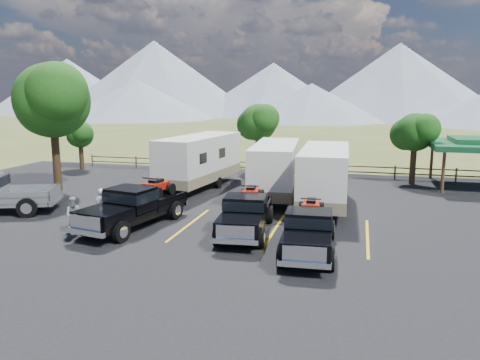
% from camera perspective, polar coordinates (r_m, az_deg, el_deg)
% --- Properties ---
extents(ground, '(320.00, 320.00, 0.00)m').
position_cam_1_polar(ground, '(17.71, -4.64, -9.45)').
color(ground, '#495A26').
rests_on(ground, ground).
extents(asphalt_lot, '(44.00, 34.00, 0.04)m').
position_cam_1_polar(asphalt_lot, '(20.41, -1.88, -6.62)').
color(asphalt_lot, black).
rests_on(asphalt_lot, ground).
extents(stall_lines, '(12.12, 5.50, 0.01)m').
position_cam_1_polar(stall_lines, '(21.33, -1.13, -5.79)').
color(stall_lines, gold).
rests_on(stall_lines, asphalt_lot).
extents(tree_big_nw, '(5.54, 5.18, 7.84)m').
position_cam_1_polar(tree_big_nw, '(30.62, -21.97, 8.98)').
color(tree_big_nw, black).
rests_on(tree_big_nw, ground).
extents(tree_ne_a, '(3.11, 2.92, 4.76)m').
position_cam_1_polar(tree_ne_a, '(33.01, 20.52, 5.45)').
color(tree_ne_a, black).
rests_on(tree_ne_a, ground).
extents(tree_north, '(3.46, 3.24, 5.25)m').
position_cam_1_polar(tree_north, '(35.60, 2.20, 7.01)').
color(tree_north, black).
rests_on(tree_north, ground).
extents(tree_nw_small, '(2.59, 2.43, 3.85)m').
position_cam_1_polar(tree_nw_small, '(39.30, -18.93, 5.25)').
color(tree_nw_small, black).
rests_on(tree_nw_small, ground).
extents(rail_fence, '(36.12, 0.12, 1.00)m').
position_cam_1_polar(rail_fence, '(34.81, 8.48, 1.47)').
color(rail_fence, brown).
rests_on(rail_fence, ground).
extents(mountain_range, '(209.00, 71.00, 20.00)m').
position_cam_1_polar(mountain_range, '(122.40, 8.43, 11.34)').
color(mountain_range, gray).
rests_on(mountain_range, ground).
extents(rig_left, '(3.17, 6.44, 2.06)m').
position_cam_1_polar(rig_left, '(21.77, -12.71, -3.02)').
color(rig_left, black).
rests_on(rig_left, asphalt_lot).
extents(rig_center, '(2.40, 5.80, 1.89)m').
position_cam_1_polar(rig_center, '(20.32, 0.75, -3.97)').
color(rig_center, black).
rests_on(rig_center, asphalt_lot).
extents(rig_right, '(2.21, 5.65, 1.85)m').
position_cam_1_polar(rig_right, '(18.16, 8.38, -5.92)').
color(rig_right, black).
rests_on(rig_right, asphalt_lot).
extents(trailer_left, '(3.52, 9.65, 3.33)m').
position_cam_1_polar(trailer_left, '(29.90, -4.96, 2.34)').
color(trailer_left, white).
rests_on(trailer_left, asphalt_lot).
extents(trailer_center, '(2.96, 9.16, 3.17)m').
position_cam_1_polar(trailer_center, '(26.90, 4.35, 1.24)').
color(trailer_center, white).
rests_on(trailer_center, asphalt_lot).
extents(trailer_right, '(2.58, 9.17, 3.19)m').
position_cam_1_polar(trailer_right, '(24.96, 10.26, 0.39)').
color(trailer_right, white).
rests_on(trailer_right, asphalt_lot).
extents(person_a, '(0.65, 0.44, 1.74)m').
position_cam_1_polar(person_a, '(22.32, -16.46, -3.18)').
color(person_a, silver).
rests_on(person_a, asphalt_lot).
extents(person_b, '(1.00, 0.93, 1.65)m').
position_cam_1_polar(person_b, '(21.33, -19.53, -4.12)').
color(person_b, gray).
rests_on(person_b, asphalt_lot).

